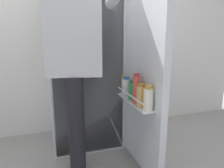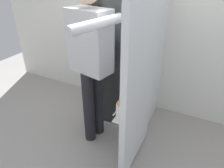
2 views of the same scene
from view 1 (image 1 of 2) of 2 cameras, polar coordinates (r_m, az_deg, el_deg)
The scene contains 4 objects.
ground_plane at distance 2.03m, azimuth -3.96°, elevation -21.23°, with size 6.26×6.26×0.00m, color gray.
kitchen_wall at distance 2.59m, azimuth -9.49°, elevation 16.21°, with size 4.40×0.10×2.58m, color silver.
refrigerator at distance 2.20m, azimuth -6.70°, elevation 4.60°, with size 0.75×1.31×1.64m.
person at distance 1.66m, azimuth -9.59°, elevation 8.11°, with size 0.55×0.78×1.67m.
Camera 1 is at (-0.38, -1.63, 1.14)m, focal length 34.65 mm.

